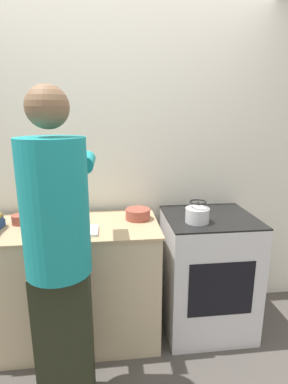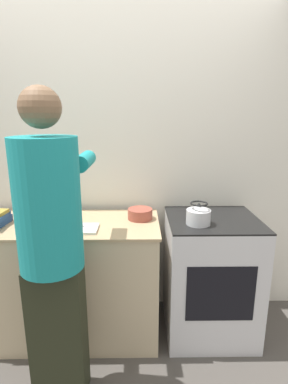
{
  "view_description": "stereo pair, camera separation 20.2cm",
  "coord_description": "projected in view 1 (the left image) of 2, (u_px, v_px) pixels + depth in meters",
  "views": [
    {
      "loc": [
        -0.02,
        -1.74,
        1.65
      ],
      "look_at": [
        0.21,
        0.21,
        1.15
      ],
      "focal_mm": 28.0,
      "sensor_mm": 36.0,
      "label": 1
    },
    {
      "loc": [
        0.18,
        -1.75,
        1.65
      ],
      "look_at": [
        0.21,
        0.21,
        1.15
      ],
      "focal_mm": 28.0,
      "sensor_mm": 36.0,
      "label": 2
    }
  ],
  "objects": [
    {
      "name": "cutting_board",
      "position": [
        68.0,
        232.0,
        1.97
      ],
      "size": [
        0.39,
        0.18,
        0.02
      ],
      "color": "silver",
      "rests_on": "counter"
    },
    {
      "name": "wall_back",
      "position": [
        112.0,
        161.0,
        2.41
      ],
      "size": [
        8.0,
        0.05,
        2.6
      ],
      "color": "silver",
      "rests_on": "ground_plane"
    },
    {
      "name": "bowl_prep",
      "position": [
        21.0,
        219.0,
        2.13
      ],
      "size": [
        0.12,
        0.12,
        0.07
      ],
      "color": "#9E4738",
      "rests_on": "counter"
    },
    {
      "name": "oven",
      "position": [
        207.0,
        272.0,
        2.34
      ],
      "size": [
        0.66,
        0.61,
        0.93
      ],
      "color": "silver",
      "rests_on": "ground_plane"
    },
    {
      "name": "canister_jar",
      "position": [
        38.0,
        207.0,
        2.24
      ],
      "size": [
        0.12,
        0.12,
        0.17
      ],
      "color": "#756047",
      "rests_on": "counter"
    },
    {
      "name": "kettle",
      "position": [
        197.0,
        213.0,
        2.09
      ],
      "size": [
        0.17,
        0.17,
        0.15
      ],
      "color": "silver",
      "rests_on": "oven"
    },
    {
      "name": "ground_plane",
      "position": [
        118.0,
        360.0,
        2.08
      ],
      "size": [
        12.0,
        12.0,
        0.0
      ],
      "primitive_type": "plane",
      "color": "#4C4742"
    },
    {
      "name": "knife",
      "position": [
        66.0,
        231.0,
        1.95
      ],
      "size": [
        0.22,
        0.1,
        0.01
      ],
      "rotation": [
        0.0,
        0.0,
        0.33
      ],
      "color": "silver",
      "rests_on": "cutting_board"
    },
    {
      "name": "counter",
      "position": [
        65.0,
        283.0,
        2.21
      ],
      "size": [
        1.37,
        0.61,
        0.9
      ],
      "color": "#C6B28E",
      "rests_on": "ground_plane"
    },
    {
      "name": "bowl_mixing",
      "position": [
        138.0,
        214.0,
        2.22
      ],
      "size": [
        0.18,
        0.18,
        0.08
      ],
      "color": "#9E4738",
      "rests_on": "counter"
    },
    {
      "name": "person",
      "position": [
        58.0,
        248.0,
        1.58
      ],
      "size": [
        0.39,
        0.62,
        1.8
      ],
      "color": "black",
      "rests_on": "ground_plane"
    }
  ]
}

